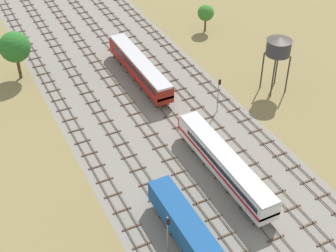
# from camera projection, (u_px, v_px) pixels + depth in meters

# --- Properties ---
(ground_plane) EXTENTS (480.00, 480.00, 0.00)m
(ground_plane) POSITION_uv_depth(u_px,v_px,m) (140.00, 99.00, 81.00)
(ground_plane) COLOR olive
(ballast_bed) EXTENTS (27.74, 176.00, 0.01)m
(ballast_bed) POSITION_uv_depth(u_px,v_px,m) (140.00, 99.00, 81.00)
(ballast_bed) COLOR gray
(ballast_bed) RESTS_ON ground
(track_far_left) EXTENTS (2.40, 126.00, 0.29)m
(track_far_left) POSITION_uv_depth(u_px,v_px,m) (67.00, 114.00, 77.42)
(track_far_left) COLOR #47382D
(track_far_left) RESTS_ON ground
(track_left) EXTENTS (2.40, 126.00, 0.29)m
(track_left) POSITION_uv_depth(u_px,v_px,m) (96.00, 106.00, 79.10)
(track_left) COLOR #47382D
(track_left) RESTS_ON ground
(track_centre_left) EXTENTS (2.40, 126.00, 0.29)m
(track_centre_left) POSITION_uv_depth(u_px,v_px,m) (124.00, 99.00, 80.79)
(track_centre_left) COLOR #47382D
(track_centre_left) RESTS_ON ground
(track_centre) EXTENTS (2.40, 126.00, 0.29)m
(track_centre) POSITION_uv_depth(u_px,v_px,m) (150.00, 92.00, 82.47)
(track_centre) COLOR #47382D
(track_centre) RESTS_ON ground
(track_centre_right) EXTENTS (2.40, 126.00, 0.29)m
(track_centre_right) POSITION_uv_depth(u_px,v_px,m) (176.00, 85.00, 84.16)
(track_centre_right) COLOR #47382D
(track_centre_right) RESTS_ON ground
(track_right) EXTENTS (2.40, 126.00, 0.29)m
(track_right) POSITION_uv_depth(u_px,v_px,m) (201.00, 78.00, 85.84)
(track_right) COLOR #47382D
(track_right) RESTS_ON ground
(freight_boxcar_left_nearest) EXTENTS (2.87, 14.00, 3.60)m
(freight_boxcar_left_nearest) POSITION_uv_depth(u_px,v_px,m) (185.00, 226.00, 56.31)
(freight_boxcar_left_nearest) COLOR #194C8C
(freight_boxcar_left_nearest) RESTS_ON ground
(diesel_railcar_centre_near) EXTENTS (2.96, 20.50, 3.80)m
(diesel_railcar_centre_near) POSITION_uv_depth(u_px,v_px,m) (225.00, 163.00, 64.60)
(diesel_railcar_centre_near) COLOR white
(diesel_railcar_centre_near) RESTS_ON ground
(diesel_railcar_centre_mid) EXTENTS (2.96, 20.50, 3.80)m
(diesel_railcar_centre_mid) POSITION_uv_depth(u_px,v_px,m) (139.00, 67.00, 84.01)
(diesel_railcar_centre_mid) COLOR maroon
(diesel_railcar_centre_mid) RESTS_ON ground
(water_tower) EXTENTS (4.08, 4.08, 9.64)m
(water_tower) POSITION_uv_depth(u_px,v_px,m) (279.00, 47.00, 78.32)
(water_tower) COLOR #2D2826
(water_tower) RESTS_ON ground
(signal_post_nearest) EXTENTS (0.28, 0.47, 5.91)m
(signal_post_nearest) POSITION_uv_depth(u_px,v_px,m) (219.00, 91.00, 76.05)
(signal_post_nearest) COLOR gray
(signal_post_nearest) RESTS_ON ground
(signal_post_near) EXTENTS (0.28, 0.47, 5.31)m
(signal_post_near) POSITION_uv_depth(u_px,v_px,m) (168.00, 230.00, 54.67)
(signal_post_near) COLOR gray
(signal_post_near) RESTS_ON ground
(lineside_tree_0) EXTENTS (5.18, 5.18, 8.52)m
(lineside_tree_0) POSITION_uv_depth(u_px,v_px,m) (15.00, 47.00, 82.66)
(lineside_tree_0) COLOR #4C331E
(lineside_tree_0) RESTS_ON ground
(lineside_tree_1) EXTENTS (3.22, 3.22, 5.55)m
(lineside_tree_1) POSITION_uv_depth(u_px,v_px,m) (206.00, 13.00, 98.01)
(lineside_tree_1) COLOR #4C331E
(lineside_tree_1) RESTS_ON ground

